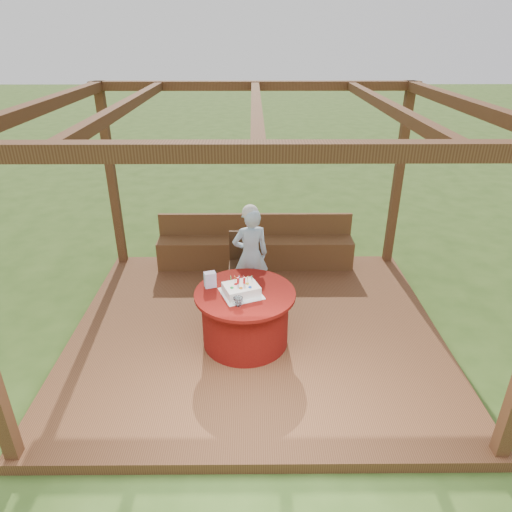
{
  "coord_description": "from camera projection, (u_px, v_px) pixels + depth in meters",
  "views": [
    {
      "loc": [
        -0.03,
        -4.7,
        3.45
      ],
      "look_at": [
        0.0,
        0.25,
        1.0
      ],
      "focal_mm": 32.0,
      "sensor_mm": 36.0,
      "label": 1
    }
  ],
  "objects": [
    {
      "name": "chair",
      "position": [
        245.0,
        261.0,
        6.26
      ],
      "size": [
        0.44,
        0.44,
        0.89
      ],
      "color": "#3B2312",
      "rests_on": "deck"
    },
    {
      "name": "bench",
      "position": [
        255.0,
        250.0,
        7.11
      ],
      "size": [
        3.0,
        0.42,
        0.8
      ],
      "color": "brown",
      "rests_on": "deck"
    },
    {
      "name": "pergola",
      "position": [
        256.0,
        144.0,
        4.68
      ],
      "size": [
        4.5,
        4.0,
        2.72
      ],
      "color": "brown",
      "rests_on": "deck"
    },
    {
      "name": "birthday_cake",
      "position": [
        241.0,
        289.0,
        5.1
      ],
      "size": [
        0.55,
        0.55,
        0.19
      ],
      "color": "white",
      "rests_on": "table"
    },
    {
      "name": "deck",
      "position": [
        256.0,
        332.0,
        5.72
      ],
      "size": [
        4.5,
        4.0,
        0.12
      ],
      "primitive_type": "cube",
      "color": "brown",
      "rests_on": "ground"
    },
    {
      "name": "table",
      "position": [
        245.0,
        317.0,
        5.3
      ],
      "size": [
        1.15,
        1.15,
        0.68
      ],
      "color": "maroon",
      "rests_on": "deck"
    },
    {
      "name": "ground",
      "position": [
        256.0,
        336.0,
        5.75
      ],
      "size": [
        60.0,
        60.0,
        0.0
      ],
      "primitive_type": "plane",
      "color": "#304C19",
      "rests_on": "ground"
    },
    {
      "name": "elderly_woman",
      "position": [
        250.0,
        254.0,
        6.02
      ],
      "size": [
        0.54,
        0.42,
        1.37
      ],
      "color": "#99C5E3",
      "rests_on": "deck"
    },
    {
      "name": "drinking_glass",
      "position": [
        238.0,
        302.0,
        4.88
      ],
      "size": [
        0.12,
        0.12,
        0.1
      ],
      "primitive_type": "imported",
      "rotation": [
        0.0,
        0.0,
        -0.1
      ],
      "color": "white",
      "rests_on": "table"
    },
    {
      "name": "gift_bag",
      "position": [
        210.0,
        280.0,
        5.22
      ],
      "size": [
        0.15,
        0.12,
        0.19
      ],
      "primitive_type": "cube",
      "rotation": [
        0.0,
        0.0,
        0.32
      ],
      "color": "#E896CF",
      "rests_on": "table"
    }
  ]
}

